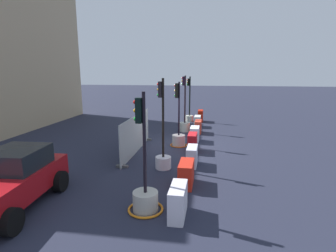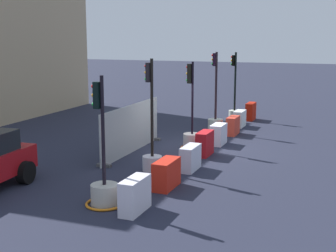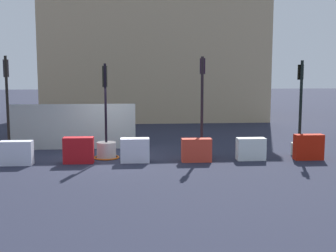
{
  "view_description": "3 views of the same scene",
  "coord_description": "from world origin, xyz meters",
  "px_view_note": "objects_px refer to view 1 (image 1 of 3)",
  "views": [
    {
      "loc": [
        -13.58,
        -1.72,
        3.88
      ],
      "look_at": [
        -1.89,
        0.09,
        1.43
      ],
      "focal_mm": 28.37,
      "sensor_mm": 36.0,
      "label": 1
    },
    {
      "loc": [
        -17.21,
        -5.74,
        4.33
      ],
      "look_at": [
        -1.97,
        0.07,
        1.21
      ],
      "focal_mm": 50.72,
      "sensor_mm": 36.0,
      "label": 2
    },
    {
      "loc": [
        0.79,
        -15.61,
        3.09
      ],
      "look_at": [
        2.13,
        -0.38,
        1.16
      ],
      "focal_mm": 46.42,
      "sensor_mm": 36.0,
      "label": 3
    }
  ],
  "objects_px": {
    "construction_barrier_2": "(192,156)",
    "construction_barrier_0": "(178,201)",
    "traffic_light_4": "(189,112)",
    "construction_barrier_7": "(200,116)",
    "construction_barrier_5": "(198,127)",
    "construction_barrier_1": "(186,174)",
    "construction_barrier_3": "(192,143)",
    "traffic_light_2": "(179,137)",
    "traffic_light_3": "(185,122)",
    "construction_barrier_4": "(195,134)",
    "traffic_light_0": "(145,195)",
    "construction_barrier_6": "(197,121)",
    "traffic_light_1": "(163,153)",
    "car_red_compact": "(11,180)"
  },
  "relations": [
    {
      "from": "construction_barrier_5",
      "to": "traffic_light_2",
      "type": "bearing_deg",
      "value": 163.98
    },
    {
      "from": "construction_barrier_0",
      "to": "car_red_compact",
      "type": "distance_m",
      "value": 4.81
    },
    {
      "from": "traffic_light_1",
      "to": "construction_barrier_7",
      "type": "relative_size",
      "value": 3.6
    },
    {
      "from": "traffic_light_0",
      "to": "traffic_light_2",
      "type": "xyz_separation_m",
      "value": [
        6.79,
        -0.17,
        0.02
      ]
    },
    {
      "from": "traffic_light_1",
      "to": "construction_barrier_3",
      "type": "relative_size",
      "value": 3.57
    },
    {
      "from": "traffic_light_0",
      "to": "construction_barrier_6",
      "type": "bearing_deg",
      "value": -4.51
    },
    {
      "from": "traffic_light_0",
      "to": "traffic_light_4",
      "type": "xyz_separation_m",
      "value": [
        13.89,
        -0.2,
        0.27
      ]
    },
    {
      "from": "construction_barrier_3",
      "to": "traffic_light_2",
      "type": "bearing_deg",
      "value": 41.4
    },
    {
      "from": "traffic_light_1",
      "to": "construction_barrier_7",
      "type": "height_order",
      "value": "traffic_light_1"
    },
    {
      "from": "traffic_light_1",
      "to": "construction_barrier_7",
      "type": "xyz_separation_m",
      "value": [
        10.52,
        -1.14,
        -0.19
      ]
    },
    {
      "from": "traffic_light_4",
      "to": "construction_barrier_6",
      "type": "xyz_separation_m",
      "value": [
        -2.03,
        -0.74,
        -0.36
      ]
    },
    {
      "from": "construction_barrier_6",
      "to": "traffic_light_2",
      "type": "bearing_deg",
      "value": 171.39
    },
    {
      "from": "traffic_light_1",
      "to": "construction_barrier_7",
      "type": "distance_m",
      "value": 10.58
    },
    {
      "from": "traffic_light_2",
      "to": "construction_barrier_1",
      "type": "distance_m",
      "value": 4.97
    },
    {
      "from": "traffic_light_2",
      "to": "construction_barrier_3",
      "type": "height_order",
      "value": "traffic_light_2"
    },
    {
      "from": "traffic_light_2",
      "to": "construction_barrier_7",
      "type": "height_order",
      "value": "traffic_light_2"
    },
    {
      "from": "traffic_light_2",
      "to": "construction_barrier_0",
      "type": "height_order",
      "value": "traffic_light_2"
    },
    {
      "from": "construction_barrier_5",
      "to": "construction_barrier_6",
      "type": "relative_size",
      "value": 1.03
    },
    {
      "from": "traffic_light_3",
      "to": "construction_barrier_4",
      "type": "distance_m",
      "value": 2.57
    },
    {
      "from": "construction_barrier_2",
      "to": "construction_barrier_5",
      "type": "distance_m",
      "value": 6.02
    },
    {
      "from": "traffic_light_0",
      "to": "traffic_light_1",
      "type": "distance_m",
      "value": 3.36
    },
    {
      "from": "construction_barrier_5",
      "to": "construction_barrier_7",
      "type": "height_order",
      "value": "construction_barrier_7"
    },
    {
      "from": "traffic_light_1",
      "to": "traffic_light_3",
      "type": "bearing_deg",
      "value": -1.96
    },
    {
      "from": "construction_barrier_5",
      "to": "construction_barrier_1",
      "type": "bearing_deg",
      "value": 179.51
    },
    {
      "from": "traffic_light_3",
      "to": "traffic_light_4",
      "type": "distance_m",
      "value": 3.65
    },
    {
      "from": "traffic_light_3",
      "to": "construction_barrier_1",
      "type": "relative_size",
      "value": 3.19
    },
    {
      "from": "traffic_light_3",
      "to": "construction_barrier_0",
      "type": "height_order",
      "value": "traffic_light_3"
    },
    {
      "from": "traffic_light_2",
      "to": "construction_barrier_1",
      "type": "bearing_deg",
      "value": -170.43
    },
    {
      "from": "traffic_light_3",
      "to": "construction_barrier_0",
      "type": "bearing_deg",
      "value": -175.69
    },
    {
      "from": "traffic_light_4",
      "to": "construction_barrier_5",
      "type": "height_order",
      "value": "traffic_light_4"
    },
    {
      "from": "construction_barrier_3",
      "to": "car_red_compact",
      "type": "xyz_separation_m",
      "value": [
        -6.27,
        4.8,
        0.36
      ]
    },
    {
      "from": "construction_barrier_2",
      "to": "construction_barrier_0",
      "type": "bearing_deg",
      "value": 178.4
    },
    {
      "from": "car_red_compact",
      "to": "traffic_light_1",
      "type": "bearing_deg",
      "value": -45.4
    },
    {
      "from": "traffic_light_2",
      "to": "traffic_light_4",
      "type": "height_order",
      "value": "traffic_light_4"
    },
    {
      "from": "construction_barrier_2",
      "to": "construction_barrier_4",
      "type": "xyz_separation_m",
      "value": [
        3.92,
        0.1,
        0.01
      ]
    },
    {
      "from": "construction_barrier_0",
      "to": "construction_barrier_1",
      "type": "relative_size",
      "value": 0.97
    },
    {
      "from": "traffic_light_3",
      "to": "construction_barrier_4",
      "type": "relative_size",
      "value": 3.67
    },
    {
      "from": "traffic_light_3",
      "to": "construction_barrier_6",
      "type": "xyz_separation_m",
      "value": [
        1.62,
        -0.77,
        -0.23
      ]
    },
    {
      "from": "traffic_light_0",
      "to": "construction_barrier_0",
      "type": "xyz_separation_m",
      "value": [
        -0.17,
        -0.95,
        -0.05
      ]
    },
    {
      "from": "traffic_light_4",
      "to": "construction_barrier_7",
      "type": "height_order",
      "value": "traffic_light_4"
    },
    {
      "from": "traffic_light_3",
      "to": "construction_barrier_7",
      "type": "relative_size",
      "value": 3.58
    },
    {
      "from": "traffic_light_0",
      "to": "construction_barrier_1",
      "type": "bearing_deg",
      "value": -27.73
    },
    {
      "from": "traffic_light_2",
      "to": "construction_barrier_7",
      "type": "distance_m",
      "value": 7.15
    },
    {
      "from": "traffic_light_2",
      "to": "car_red_compact",
      "type": "relative_size",
      "value": 0.85
    },
    {
      "from": "traffic_light_2",
      "to": "construction_barrier_2",
      "type": "distance_m",
      "value": 3.04
    },
    {
      "from": "traffic_light_1",
      "to": "construction_barrier_5",
      "type": "height_order",
      "value": "traffic_light_1"
    },
    {
      "from": "construction_barrier_2",
      "to": "traffic_light_3",
      "type": "bearing_deg",
      "value": 8.05
    },
    {
      "from": "construction_barrier_7",
      "to": "construction_barrier_3",
      "type": "bearing_deg",
      "value": 179.14
    },
    {
      "from": "traffic_light_4",
      "to": "construction_barrier_1",
      "type": "xyz_separation_m",
      "value": [
        -11.99,
        -0.8,
        -0.34
      ]
    },
    {
      "from": "construction_barrier_2",
      "to": "construction_barrier_7",
      "type": "bearing_deg",
      "value": -0.04
    }
  ]
}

